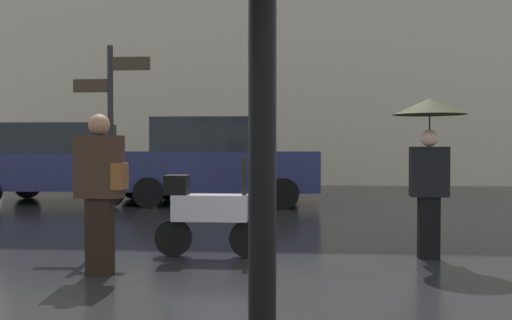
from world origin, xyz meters
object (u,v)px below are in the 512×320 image
(pedestrian_with_bag, at_px, (101,184))
(parked_car_right, at_px, (218,161))
(street_signpost, at_px, (111,124))
(parked_car_left, at_px, (63,162))
(pedestrian_with_umbrella, at_px, (429,136))
(parked_scooter, at_px, (207,212))

(pedestrian_with_bag, relative_size, parked_car_right, 0.37)
(parked_car_right, xyz_separation_m, street_signpost, (-0.73, -5.33, 0.66))
(parked_car_left, bearing_deg, pedestrian_with_umbrella, -28.88)
(pedestrian_with_umbrella, relative_size, street_signpost, 0.71)
(pedestrian_with_umbrella, distance_m, parked_car_left, 9.52)
(street_signpost, bearing_deg, pedestrian_with_umbrella, -8.81)
(pedestrian_with_bag, xyz_separation_m, parked_car_left, (-3.58, 7.26, 0.00))
(parked_car_right, bearing_deg, pedestrian_with_umbrella, -62.93)
(pedestrian_with_umbrella, xyz_separation_m, street_signpost, (-4.17, 0.65, 0.18))
(pedestrian_with_bag, distance_m, parked_car_left, 8.09)
(pedestrian_with_umbrella, height_order, parked_car_right, parked_car_right)
(pedestrian_with_bag, height_order, street_signpost, street_signpost)
(parked_scooter, xyz_separation_m, street_signpost, (-1.46, 0.76, 1.12))
(parked_car_right, bearing_deg, pedestrian_with_bag, -94.78)
(pedestrian_with_umbrella, distance_m, parked_scooter, 2.87)
(street_signpost, bearing_deg, parked_car_left, 119.37)
(parked_car_left, bearing_deg, parked_scooter, -42.61)
(parked_car_left, relative_size, street_signpost, 1.59)
(parked_scooter, bearing_deg, pedestrian_with_bag, -138.60)
(pedestrian_with_bag, xyz_separation_m, street_signpost, (-0.49, 1.77, 0.71))
(pedestrian_with_umbrella, bearing_deg, parked_scooter, -145.13)
(pedestrian_with_bag, relative_size, parked_scooter, 1.23)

